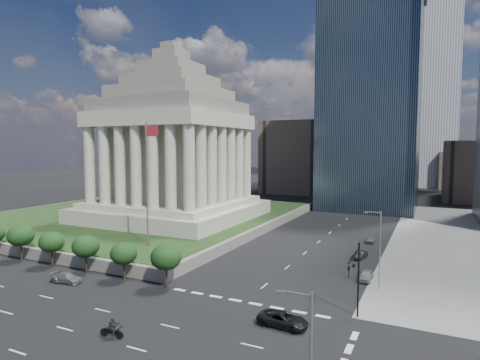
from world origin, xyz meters
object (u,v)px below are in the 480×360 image
Objects in this scene: parked_sedan_near at (366,275)px; traffic_signal_ne at (356,273)px; war_memorial at (172,132)px; suv_grey at (67,278)px; street_lamp_north at (379,245)px; motorcycle_trail at (112,328)px; parked_sedan_mid at (360,255)px; pickup_truck at (283,319)px; parked_sedan_far at (371,239)px; flagpole at (148,177)px.

traffic_signal_ne is at bearing -86.45° from parked_sedan_near.
suv_grey is at bearing -75.40° from war_memorial.
war_memorial reaches higher than street_lamp_north.
parked_sedan_near is at bearing -23.75° from war_memorial.
motorcycle_trail is (26.51, -47.35, -20.45)m from war_memorial.
war_memorial is 10.13× the size of parked_sedan_mid.
war_memorial is 3.90× the size of street_lamp_north.
pickup_truck is 16.53m from motorcycle_trail.
parked_sedan_far reaches higher than suv_grey.
motorcycle_trail reaches higher than suv_grey.
war_memorial is 44.62m from suv_grey.
war_memorial reaches higher than parked_sedan_mid.
parked_sedan_mid is at bearing -12.62° from war_memorial.
traffic_signal_ne is at bearing -16.71° from flagpole.
flagpole is at bearing -178.37° from street_lamp_north.
pickup_truck is 28.56m from parked_sedan_mid.
parked_sedan_near is (5.33, 18.03, -0.04)m from pickup_truck.
motorcycle_trail is (-16.49, -37.73, 0.31)m from parked_sedan_mid.
pickup_truck is 30.22m from suv_grey.
parked_sedan_near is at bearing -12.53° from pickup_truck.
suv_grey is 18.91m from motorcycle_trail.
flagpole is (12.17, -24.00, -8.29)m from war_memorial.
traffic_signal_ne is 2.07× the size of parked_sedan_far.
traffic_signal_ne is 25.35m from parked_sedan_mid.
flagpole is at bearing 163.29° from traffic_signal_ne.
flagpole is 33.69m from pickup_truck.
suv_grey is 1.14× the size of parked_sedan_mid.
traffic_signal_ne is at bearing -94.19° from street_lamp_north.
street_lamp_north is at bearing 85.81° from traffic_signal_ne.
war_memorial is 57.99m from motorcycle_trail.
traffic_signal_ne reaches higher than parked_sedan_far.
traffic_signal_ne reaches higher than motorcycle_trail.
pickup_truck is 1.34× the size of parked_sedan_far.
parked_sedan_far is at bearing 95.40° from traffic_signal_ne.
parked_sedan_near is at bearing 47.78° from motorcycle_trail.
street_lamp_north is 14.93m from parked_sedan_mid.
motorcycle_trail reaches higher than pickup_truck.
parked_sedan_near is at bearing 121.51° from street_lamp_north.
motorcycle_trail is (14.34, -23.35, -12.17)m from flagpole.
war_memorial is 54.92m from street_lamp_north.
traffic_signal_ne is 24.26m from motorcycle_trail.
parked_sedan_mid is (-3.50, 24.68, -4.62)m from traffic_signal_ne.
pickup_truck is at bearing -95.36° from suv_grey.
motorcycle_trail is (-18.99, -27.33, 0.27)m from parked_sedan_near.
parked_sedan_mid is 12.34m from parked_sedan_far.
street_lamp_north reaches higher than pickup_truck.
flagpole is at bearing 114.12° from motorcycle_trail.
war_memorial is 9.86× the size of parked_sedan_near.
street_lamp_north is at bearing -25.92° from war_memorial.
parked_sedan_mid is at bearing 58.96° from motorcycle_trail.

